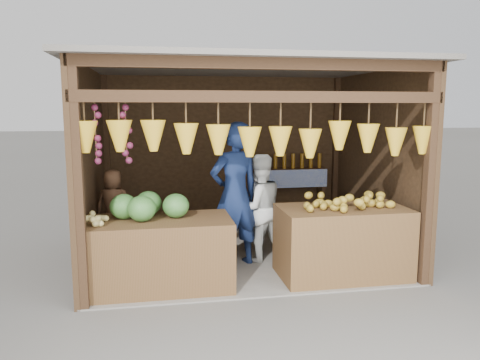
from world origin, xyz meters
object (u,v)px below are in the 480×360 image
object	(u,v)px
man_standing	(235,195)
woman_standing	(259,208)
counter_right	(342,243)
vendor_seated	(114,205)
counter_left	(157,254)

from	to	relation	value
man_standing	woman_standing	xyz separation A→B (m)	(0.36, 0.16, -0.22)
counter_right	vendor_seated	world-z (taller)	vendor_seated
woman_standing	man_standing	bearing A→B (deg)	10.36
counter_left	vendor_seated	bearing A→B (deg)	119.12
counter_left	counter_right	size ratio (longest dim) A/B	1.10
counter_left	man_standing	xyz separation A→B (m)	(1.02, 0.64, 0.55)
counter_right	man_standing	world-z (taller)	man_standing
man_standing	woman_standing	world-z (taller)	man_standing
counter_left	man_standing	distance (m)	1.32
counter_left	vendor_seated	distance (m)	1.21
counter_right	woman_standing	size ratio (longest dim) A/B	1.05
man_standing	vendor_seated	bearing A→B (deg)	-31.51
counter_left	vendor_seated	size ratio (longest dim) A/B	1.77
man_standing	vendor_seated	size ratio (longest dim) A/B	1.98
woman_standing	counter_left	bearing A→B (deg)	16.33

